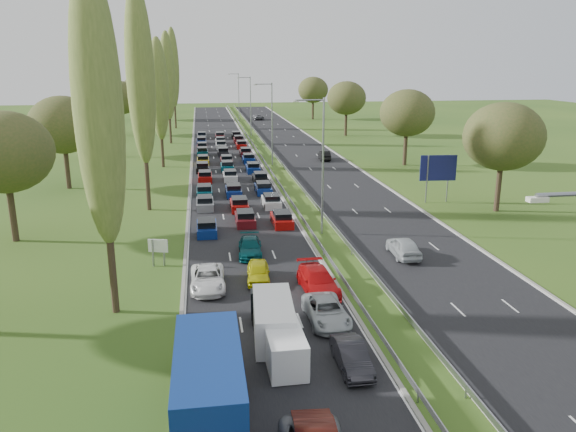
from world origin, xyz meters
TOP-DOWN VIEW (x-y plane):
  - ground at (4.50, 80.00)m, footprint 260.00×260.00m
  - near_carriageway at (-2.25, 82.50)m, footprint 10.50×215.00m
  - far_carriageway at (11.25, 82.50)m, footprint 10.50×215.00m
  - central_reservation at (4.50, 82.50)m, footprint 2.36×215.00m
  - lamp_columns at (4.50, 78.00)m, footprint 0.18×140.18m
  - poplar_row at (-11.50, 68.17)m, footprint 2.80×127.80m
  - woodland_left at (-22.00, 62.63)m, footprint 8.00×166.00m
  - woodland_right at (24.00, 66.67)m, footprint 8.00×153.00m
  - traffic_queue_fill at (-2.27, 77.51)m, footprint 8.99×69.20m
  - near_car_2 at (-5.82, 31.86)m, footprint 2.31×4.97m
  - near_car_7 at (-2.37, 38.20)m, footprint 2.15×4.65m
  - near_car_8 at (-2.29, 32.64)m, footprint 1.89×4.03m
  - near_car_9 at (1.13, 20.30)m, footprint 1.41×4.03m
  - near_car_10 at (1.03, 25.62)m, footprint 2.34×4.89m
  - near_car_11 at (1.45, 30.10)m, footprint 2.38×5.40m
  - far_car_0 at (9.60, 36.07)m, footprint 2.01×4.66m
  - far_car_1 at (13.13, 81.14)m, footprint 1.90×4.51m
  - far_car_2 at (9.32, 145.95)m, footprint 2.92×5.59m
  - blue_lorry at (-5.97, 16.67)m, footprint 2.64×9.51m
  - white_van_front at (-2.16, 21.69)m, footprint 1.85×4.71m
  - white_van_rear at (-2.33, 24.34)m, footprint 2.13×5.44m
  - info_sign at (-9.40, 36.83)m, footprint 1.48×0.48m
  - direction_sign at (19.40, 52.59)m, footprint 3.99×0.45m

SIDE VIEW (x-z plane):
  - ground at x=4.50m, z-range 0.00..0.00m
  - near_carriageway at x=-2.25m, z-range -0.02..0.02m
  - far_carriageway at x=11.25m, z-range -0.02..0.02m
  - traffic_queue_fill at x=-2.27m, z-range 0.04..0.84m
  - central_reservation at x=4.50m, z-range 0.39..0.71m
  - near_car_7 at x=-2.37m, z-range 0.02..1.33m
  - near_car_9 at x=1.13m, z-range 0.02..1.35m
  - near_car_8 at x=-2.29m, z-range 0.02..1.35m
  - near_car_10 at x=1.03m, z-range 0.02..1.37m
  - near_car_2 at x=-5.82m, z-range 0.02..1.40m
  - far_car_1 at x=13.13m, z-range 0.02..1.47m
  - far_car_2 at x=9.32m, z-range 0.02..1.52m
  - near_car_11 at x=1.45m, z-range 0.02..1.56m
  - far_car_0 at x=9.60m, z-range 0.02..1.59m
  - white_van_front at x=-2.16m, z-range 0.03..1.92m
  - white_van_rear at x=-2.33m, z-range 0.03..2.21m
  - info_sign at x=-9.40m, z-range 0.32..2.42m
  - blue_lorry at x=-5.97m, z-range 0.07..4.08m
  - direction_sign at x=19.40m, z-range 0.97..6.17m
  - lamp_columns at x=4.50m, z-range 0.00..12.00m
  - woodland_right at x=24.00m, z-range 2.13..13.23m
  - woodland_left at x=-22.00m, z-range 2.13..13.23m
  - poplar_row at x=-11.50m, z-range 1.17..23.61m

